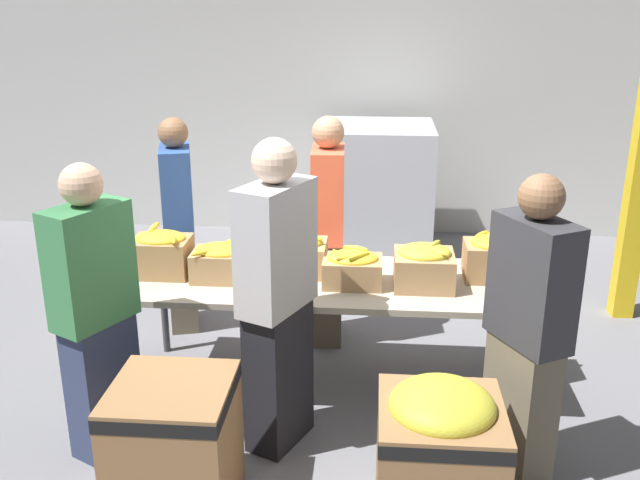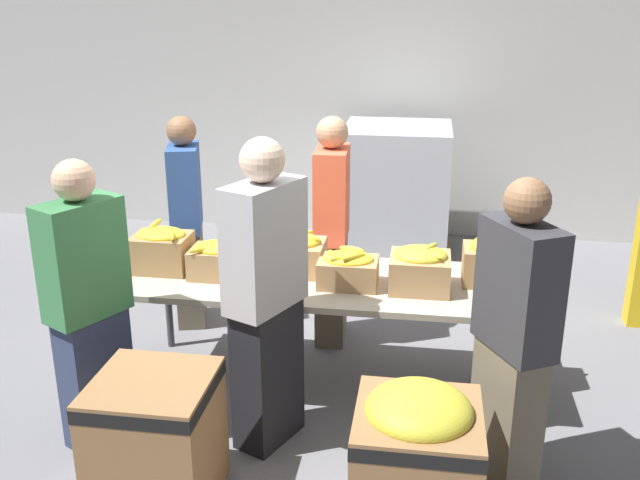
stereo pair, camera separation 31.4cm
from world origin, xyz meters
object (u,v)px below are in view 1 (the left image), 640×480
banana_box_0 (161,252)px  volunteer_4 (96,315)px  banana_box_2 (298,253)px  donation_bin_1 (439,452)px  pallet_stack_0 (379,193)px  banana_box_1 (222,261)px  volunteer_0 (527,334)px  banana_box_5 (494,256)px  banana_box_4 (424,265)px  donation_bin_0 (174,443)px  volunteer_2 (328,233)px  banana_box_3 (353,267)px  volunteer_1 (277,300)px  sorting_table (324,286)px  volunteer_3 (179,226)px

banana_box_0 → volunteer_4: 0.80m
banana_box_2 → donation_bin_1: (0.82, -1.36, -0.49)m
pallet_stack_0 → banana_box_1: bearing=-110.7°
volunteer_0 → banana_box_1: bearing=37.1°
banana_box_5 → banana_box_4: bearing=-159.6°
banana_box_2 → banana_box_5: size_ratio=0.96×
volunteer_0 → donation_bin_0: 1.85m
banana_box_4 → donation_bin_1: 1.29m
banana_box_2 → volunteer_2: size_ratio=0.22×
pallet_stack_0 → volunteer_0: bearing=-77.4°
banana_box_3 → volunteer_0: volunteer_0 is taller
banana_box_5 → volunteer_4: bearing=-158.5°
banana_box_1 → banana_box_4: 1.26m
donation_bin_0 → pallet_stack_0: pallet_stack_0 is taller
banana_box_1 → volunteer_1: (0.43, -0.58, 0.00)m
banana_box_3 → donation_bin_0: 1.52m
volunteer_0 → volunteer_2: 1.90m
volunteer_1 → pallet_stack_0: (0.55, 3.19, -0.25)m
volunteer_4 → donation_bin_1: bearing=-76.5°
banana_box_1 → volunteer_0: bearing=-24.0°
sorting_table → pallet_stack_0: size_ratio=1.91×
sorting_table → banana_box_1: 0.66m
volunteer_3 → banana_box_5: bearing=56.9°
volunteer_1 → donation_bin_0: size_ratio=2.56×
banana_box_2 → volunteer_4: volunteer_4 is taller
banana_box_1 → banana_box_4: bearing=-0.6°
volunteer_2 → pallet_stack_0: 1.90m
donation_bin_0 → donation_bin_1: 1.29m
sorting_table → volunteer_2: size_ratio=1.47×
banana_box_1 → volunteer_2: size_ratio=0.23×
volunteer_1 → pallet_stack_0: volunteer_1 is taller
banana_box_1 → volunteer_1: size_ratio=0.21×
banana_box_0 → donation_bin_0: bearing=-72.4°
volunteer_0 → banana_box_2: bearing=25.0°
banana_box_1 → donation_bin_0: banana_box_1 is taller
donation_bin_0 → pallet_stack_0: size_ratio=0.54×
volunteer_4 → banana_box_3: bearing=-34.7°
sorting_table → banana_box_5: (1.06, 0.10, 0.20)m
banana_box_4 → volunteer_0: (0.48, -0.76, -0.07)m
banana_box_5 → volunteer_1: size_ratio=0.21×
banana_box_2 → pallet_stack_0: 2.52m
volunteer_1 → volunteer_4: (-0.97, -0.15, -0.06)m
banana_box_4 → volunteer_1: bearing=-145.4°
volunteer_0 → banana_box_0: bearing=40.0°
volunteer_0 → volunteer_4: same height
sorting_table → volunteer_1: size_ratio=1.39×
volunteer_3 → pallet_stack_0: volunteer_3 is taller
donation_bin_1 → volunteer_3: bearing=131.0°
volunteer_2 → donation_bin_0: volunteer_2 is taller
donation_bin_1 → banana_box_5: bearing=72.9°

